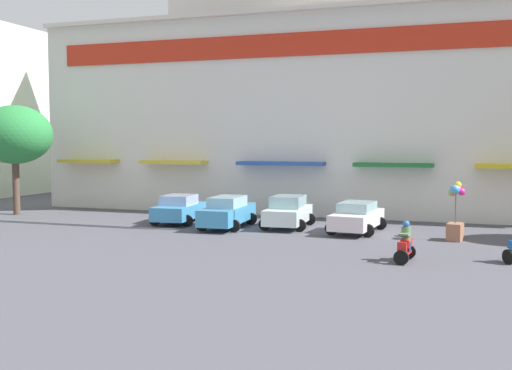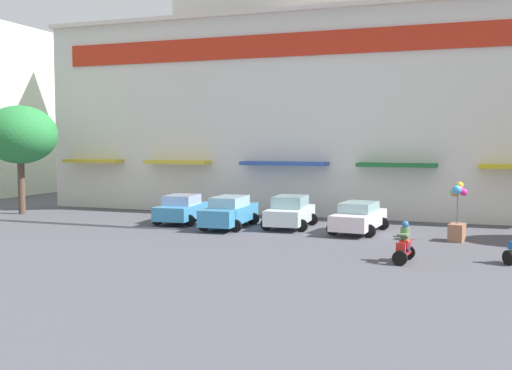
{
  "view_description": "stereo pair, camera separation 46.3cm",
  "coord_description": "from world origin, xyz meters",
  "px_view_note": "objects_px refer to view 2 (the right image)",
  "views": [
    {
      "loc": [
        6.54,
        -3.24,
        4.3
      ],
      "look_at": [
        -1.23,
        19.92,
        2.51
      ],
      "focal_mm": 42.74,
      "sensor_mm": 36.0,
      "label": 1
    },
    {
      "loc": [
        6.98,
        -3.09,
        4.3
      ],
      "look_at": [
        -1.23,
        19.92,
        2.51
      ],
      "focal_mm": 42.74,
      "sensor_mm": 36.0,
      "label": 2
    }
  ],
  "objects_px": {
    "plaza_tree_2": "(20,135)",
    "scooter_rider_1": "(404,246)",
    "parked_car_0": "(182,209)",
    "parked_car_2": "(290,212)",
    "parked_car_1": "(229,212)",
    "balloon_vendor_cart": "(457,216)",
    "parked_car_3": "(359,217)"
  },
  "relations": [
    {
      "from": "parked_car_1",
      "to": "scooter_rider_1",
      "type": "relative_size",
      "value": 3.09
    },
    {
      "from": "plaza_tree_2",
      "to": "parked_car_1",
      "type": "relative_size",
      "value": 1.4
    },
    {
      "from": "parked_car_1",
      "to": "balloon_vendor_cart",
      "type": "xyz_separation_m",
      "value": [
        10.7,
        -0.52,
        0.29
      ]
    },
    {
      "from": "parked_car_0",
      "to": "parked_car_3",
      "type": "distance_m",
      "value": 9.31
    },
    {
      "from": "plaza_tree_2",
      "to": "parked_car_2",
      "type": "height_order",
      "value": "plaza_tree_2"
    },
    {
      "from": "parked_car_0",
      "to": "parked_car_2",
      "type": "xyz_separation_m",
      "value": [
        5.84,
        0.19,
        0.04
      ]
    },
    {
      "from": "parked_car_1",
      "to": "scooter_rider_1",
      "type": "distance_m",
      "value": 10.82
    },
    {
      "from": "plaza_tree_2",
      "to": "parked_car_0",
      "type": "distance_m",
      "value": 11.29
    },
    {
      "from": "parked_car_2",
      "to": "plaza_tree_2",
      "type": "bearing_deg",
      "value": 179.36
    },
    {
      "from": "parked_car_1",
      "to": "plaza_tree_2",
      "type": "bearing_deg",
      "value": 175.26
    },
    {
      "from": "plaza_tree_2",
      "to": "balloon_vendor_cart",
      "type": "height_order",
      "value": "plaza_tree_2"
    },
    {
      "from": "parked_car_1",
      "to": "scooter_rider_1",
      "type": "height_order",
      "value": "parked_car_1"
    },
    {
      "from": "plaza_tree_2",
      "to": "scooter_rider_1",
      "type": "bearing_deg",
      "value": -17.26
    },
    {
      "from": "plaza_tree_2",
      "to": "balloon_vendor_cart",
      "type": "distance_m",
      "value": 24.6
    },
    {
      "from": "parked_car_0",
      "to": "parked_car_3",
      "type": "height_order",
      "value": "parked_car_0"
    },
    {
      "from": "plaza_tree_2",
      "to": "balloon_vendor_cart",
      "type": "xyz_separation_m",
      "value": [
        24.29,
        -1.65,
        -3.54
      ]
    },
    {
      "from": "parked_car_1",
      "to": "balloon_vendor_cart",
      "type": "bearing_deg",
      "value": -2.77
    },
    {
      "from": "parked_car_1",
      "to": "balloon_vendor_cart",
      "type": "distance_m",
      "value": 10.72
    },
    {
      "from": "parked_car_1",
      "to": "parked_car_3",
      "type": "distance_m",
      "value": 6.33
    },
    {
      "from": "parked_car_1",
      "to": "parked_car_0",
      "type": "bearing_deg",
      "value": 165.79
    },
    {
      "from": "parked_car_0",
      "to": "scooter_rider_1",
      "type": "xyz_separation_m",
      "value": [
        12.06,
        -6.67,
        -0.15
      ]
    },
    {
      "from": "parked_car_1",
      "to": "balloon_vendor_cart",
      "type": "height_order",
      "value": "balloon_vendor_cart"
    },
    {
      "from": "plaza_tree_2",
      "to": "parked_car_2",
      "type": "distance_m",
      "value": 16.88
    },
    {
      "from": "plaza_tree_2",
      "to": "parked_car_3",
      "type": "bearing_deg",
      "value": -1.75
    },
    {
      "from": "plaza_tree_2",
      "to": "parked_car_2",
      "type": "xyz_separation_m",
      "value": [
        16.43,
        -0.18,
        -3.83
      ]
    },
    {
      "from": "parked_car_3",
      "to": "scooter_rider_1",
      "type": "relative_size",
      "value": 2.97
    },
    {
      "from": "plaza_tree_2",
      "to": "balloon_vendor_cart",
      "type": "bearing_deg",
      "value": -3.88
    },
    {
      "from": "parked_car_2",
      "to": "balloon_vendor_cart",
      "type": "xyz_separation_m",
      "value": [
        7.86,
        -1.46,
        0.29
      ]
    },
    {
      "from": "parked_car_1",
      "to": "parked_car_3",
      "type": "relative_size",
      "value": 1.04
    },
    {
      "from": "parked_car_0",
      "to": "balloon_vendor_cart",
      "type": "bearing_deg",
      "value": -5.33
    },
    {
      "from": "parked_car_0",
      "to": "parked_car_3",
      "type": "bearing_deg",
      "value": -1.47
    },
    {
      "from": "plaza_tree_2",
      "to": "scooter_rider_1",
      "type": "relative_size",
      "value": 4.32
    }
  ]
}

